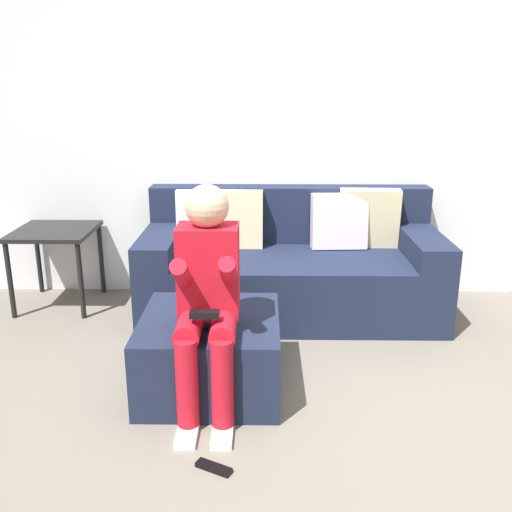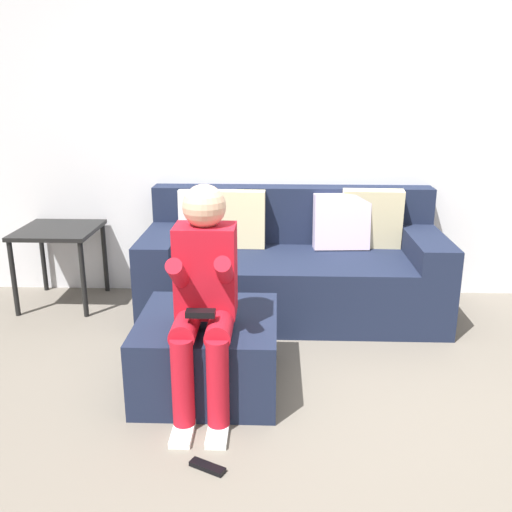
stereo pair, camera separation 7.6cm
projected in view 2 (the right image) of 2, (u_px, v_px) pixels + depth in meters
ground_plane at (330, 435)px, 2.72m from camera, size 6.75×6.75×0.00m
wall_back at (313, 120)px, 4.25m from camera, size 5.19×0.10×2.69m
couch_sectional at (292, 266)px, 4.12m from camera, size 2.09×0.93×0.88m
ottoman at (208, 352)px, 3.10m from camera, size 0.74×0.76×0.41m
person_seated at (204, 289)px, 2.80m from camera, size 0.30×0.60×1.15m
side_table at (59, 239)px, 4.21m from camera, size 0.56×0.59×0.59m
remote_near_ottoman at (207, 467)px, 2.48m from camera, size 0.17×0.12×0.02m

